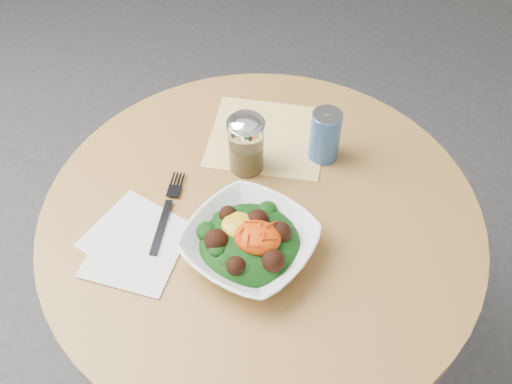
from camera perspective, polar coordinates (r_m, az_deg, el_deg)
ground at (r=1.81m, az=0.34°, el=-16.88°), size 6.00×6.00×0.00m
table at (r=1.32m, az=0.45°, el=-7.38°), size 0.90×0.90×0.75m
cloth_napkin at (r=1.30m, az=1.12°, el=5.55°), size 0.27×0.25×0.00m
paper_napkins at (r=1.14m, az=-12.02°, el=-5.03°), size 0.21×0.23×0.00m
salad_bowl at (r=1.07m, az=-0.61°, el=-5.06°), size 0.31×0.31×0.09m
fork at (r=1.17m, az=-8.82°, el=-1.67°), size 0.04×0.21×0.00m
spice_shaker at (r=1.19m, az=-1.00°, el=4.86°), size 0.08×0.08×0.14m
beverage_can at (r=1.23m, az=6.92°, el=5.64°), size 0.07×0.07×0.13m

